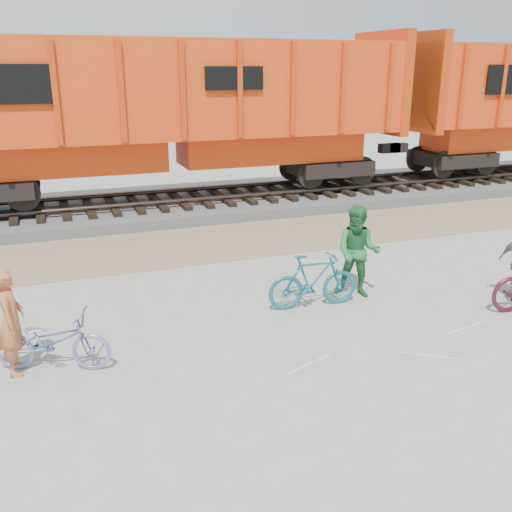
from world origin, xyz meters
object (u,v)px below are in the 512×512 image
object	(u,v)px
hopper_car_center	(170,108)
bicycle_teal	(313,281)
person_man	(358,252)
person_solo	(11,321)
bicycle_blue	(52,341)

from	to	relation	value
hopper_car_center	bicycle_teal	size ratio (longest dim) A/B	8.38
person_man	person_solo	bearing A→B (deg)	-134.60
bicycle_teal	person_man	size ratio (longest dim) A/B	0.96
bicycle_blue	person_man	world-z (taller)	person_man
hopper_car_center	bicycle_blue	xyz separation A→B (m)	(-3.70, -8.63, -2.57)
hopper_car_center	bicycle_teal	bearing A→B (deg)	-84.63
hopper_car_center	person_solo	world-z (taller)	hopper_car_center
hopper_car_center	person_man	world-z (taller)	hopper_car_center
hopper_car_center	bicycle_teal	distance (m)	8.32
hopper_car_center	person_solo	distance (m)	9.76
hopper_car_center	bicycle_teal	xyz separation A→B (m)	(0.74, -7.90, -2.50)
hopper_car_center	bicycle_teal	world-z (taller)	hopper_car_center
hopper_car_center	bicycle_blue	bearing A→B (deg)	-113.22
bicycle_blue	person_solo	distance (m)	0.61
bicycle_teal	person_solo	world-z (taller)	person_solo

